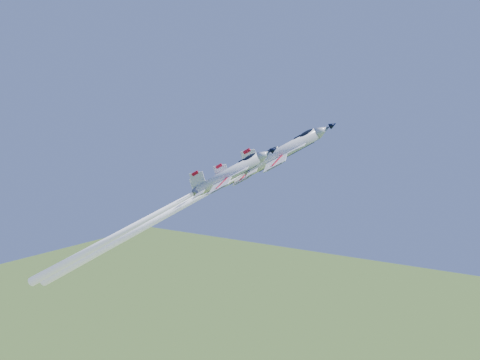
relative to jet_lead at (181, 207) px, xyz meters
The scene contains 4 objects.
jet_lead is the anchor object (origin of this frame).
jet_left 4.97m from the jet_lead, 126.45° to the left, with size 39.06×19.50×35.43m.
jet_right 8.32m from the jet_lead, 93.13° to the right, with size 38.77×19.39×35.60m.
jet_slot 6.59m from the jet_lead, behind, with size 35.13×17.58×32.49m.
Camera 1 is at (51.48, -79.48, 106.92)m, focal length 40.00 mm.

